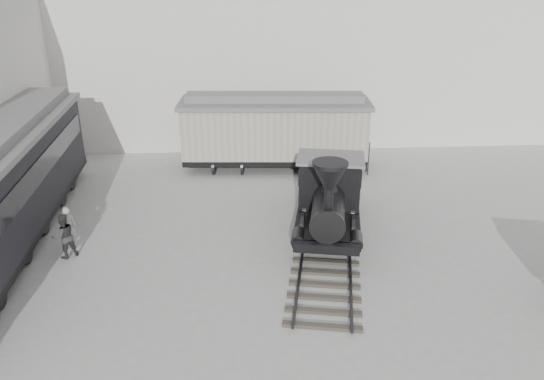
{
  "coord_description": "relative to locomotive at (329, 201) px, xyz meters",
  "views": [
    {
      "loc": [
        -1.7,
        -13.31,
        9.34
      ],
      "look_at": [
        -0.61,
        3.72,
        2.0
      ],
      "focal_mm": 35.0,
      "sensor_mm": 36.0,
      "label": 1
    }
  ],
  "objects": [
    {
      "name": "north_wall",
      "position": [
        -1.5,
        10.85,
        4.21
      ],
      "size": [
        34.0,
        2.51,
        11.0
      ],
      "color": "silver",
      "rests_on": "ground"
    },
    {
      "name": "visitor_b",
      "position": [
        -9.24,
        -1.14,
        -0.54
      ],
      "size": [
        0.99,
        0.94,
        1.6
      ],
      "primitive_type": "imported",
      "rotation": [
        0.0,
        0.0,
        3.75
      ],
      "color": "#333334",
      "rests_on": "ground"
    },
    {
      "name": "visitor_a",
      "position": [
        -9.29,
        -0.51,
        -0.54
      ],
      "size": [
        0.69,
        0.6,
        1.6
      ],
      "primitive_type": "imported",
      "rotation": [
        0.0,
        0.0,
        3.61
      ],
      "color": "#B3B4AD",
      "rests_on": "ground"
    },
    {
      "name": "ground",
      "position": [
        -1.5,
        -4.14,
        -1.34
      ],
      "size": [
        90.0,
        90.0,
        0.0
      ],
      "primitive_type": "plane",
      "color": "#9E9E9B"
    },
    {
      "name": "locomotive",
      "position": [
        0.0,
        0.0,
        0.0
      ],
      "size": [
        4.08,
        10.52,
        3.63
      ],
      "rotation": [
        0.0,
        0.0,
        -0.18
      ],
      "color": "#3E3631",
      "rests_on": "ground"
    },
    {
      "name": "boxcar",
      "position": [
        -1.5,
        7.08,
        0.6
      ],
      "size": [
        9.18,
        3.38,
        3.69
      ],
      "rotation": [
        0.0,
        0.0,
        -0.06
      ],
      "color": "black",
      "rests_on": "ground"
    }
  ]
}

